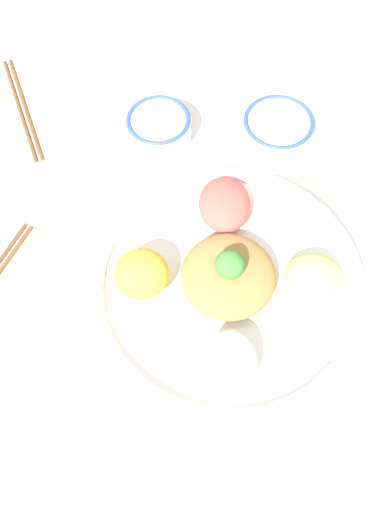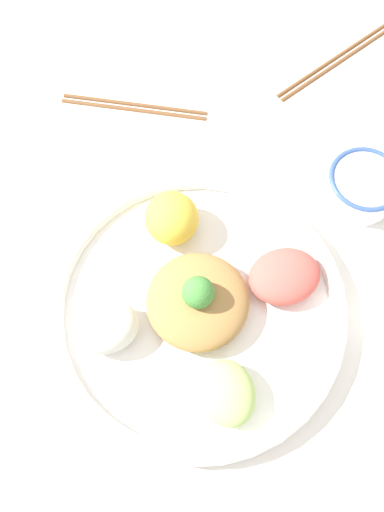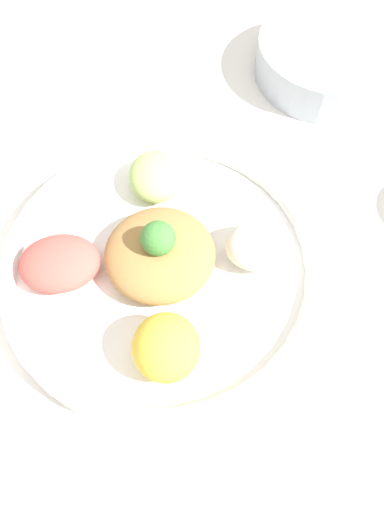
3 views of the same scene
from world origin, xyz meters
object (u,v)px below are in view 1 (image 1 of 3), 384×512
Objects in this scene: salad_platter at (226,281)px; chopsticks_pair_far at (22,107)px; rice_bowl_blue at (278,127)px; sauce_bowl_dark at (159,127)px.

salad_platter reaches higher than chopsticks_pair_far.
chopsticks_pair_far is at bearing 102.27° from rice_bowl_blue.
sauce_bowl_dark is at bearing 53.16° from chopsticks_pair_far.
sauce_bowl_dark is at bearing 111.95° from rice_bowl_blue.
sauce_bowl_dark reaches higher than rice_bowl_blue.
salad_platter is 0.28m from sauce_bowl_dark.
salad_platter reaches higher than rice_bowl_blue.
chopsticks_pair_far is (-0.09, 0.42, -0.02)m from rice_bowl_blue.
chopsticks_pair_far is (-0.02, 0.24, -0.02)m from sauce_bowl_dark.
rice_bowl_blue is 0.43m from chopsticks_pair_far.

